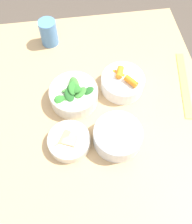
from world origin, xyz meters
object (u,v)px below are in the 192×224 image
bowl_greens (74,95)px  bowl_cookies (69,141)px  bowl_beans_hotdog (117,136)px  bowl_carrots (123,82)px  cup (49,33)px  ruler (184,84)px

bowl_greens → bowl_cookies: bowl_greens is taller
bowl_cookies → bowl_beans_hotdog: bearing=85.8°
bowl_carrots → cup: 0.36m
cup → bowl_carrots: bearing=43.4°
bowl_carrots → bowl_beans_hotdog: bowl_carrots is taller
bowl_carrots → cup: cup is taller
bowl_greens → ruler: (-0.01, 0.41, -0.03)m
bowl_beans_hotdog → bowl_cookies: (-0.01, -0.16, -0.01)m
bowl_cookies → cup: size_ratio=1.31×
bowl_carrots → bowl_greens: 0.18m
bowl_cookies → ruler: size_ratio=0.46×
bowl_beans_hotdog → ruler: bearing=123.0°
bowl_carrots → bowl_beans_hotdog: (0.21, -0.06, -0.00)m
bowl_carrots → ruler: size_ratio=0.52×
bowl_carrots → bowl_greens: bearing=-80.1°
bowl_beans_hotdog → bowl_cookies: bearing=-94.2°
bowl_carrots → bowl_beans_hotdog: 0.22m
cup → bowl_beans_hotdog: bearing=22.2°
ruler → bowl_cookies: bearing=-68.3°
bowl_greens → bowl_beans_hotdog: size_ratio=1.10×
bowl_beans_hotdog → ruler: bowl_beans_hotdog is taller
bowl_cookies → cup: bearing=-175.3°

